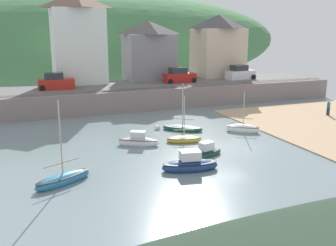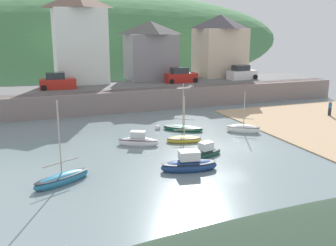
% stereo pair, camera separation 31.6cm
% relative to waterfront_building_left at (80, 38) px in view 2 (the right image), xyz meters
% --- Properties ---
extents(ground, '(48.00, 41.00, 0.61)m').
position_rel_waterfront_building_left_xyz_m(ground, '(9.51, -34.76, -7.98)').
color(ground, gray).
extents(quay_seawall, '(48.00, 9.40, 2.40)m').
position_rel_waterfront_building_left_xyz_m(quay_seawall, '(8.11, -7.70, -6.79)').
color(quay_seawall, gray).
rests_on(quay_seawall, ground).
extents(hillside_backdrop, '(80.00, 44.00, 19.00)m').
position_rel_waterfront_building_left_xyz_m(hillside_backdrop, '(7.80, 30.00, -1.49)').
color(hillside_backdrop, '#447949').
rests_on(hillside_backdrop, ground).
extents(waterfront_building_left, '(6.62, 5.81, 11.32)m').
position_rel_waterfront_building_left_xyz_m(waterfront_building_left, '(0.00, 0.00, 0.00)').
color(waterfront_building_left, white).
rests_on(waterfront_building_left, ground).
extents(waterfront_building_centre, '(6.71, 5.47, 7.83)m').
position_rel_waterfront_building_left_xyz_m(waterfront_building_centre, '(9.46, 0.00, -1.75)').
color(waterfront_building_centre, gray).
rests_on(waterfront_building_centre, ground).
extents(waterfront_building_right, '(6.84, 5.97, 8.77)m').
position_rel_waterfront_building_left_xyz_m(waterfront_building_right, '(20.08, 0.00, -1.28)').
color(waterfront_building_right, beige).
rests_on(waterfront_building_right, ground).
extents(sailboat_far_left, '(3.88, 3.45, 4.54)m').
position_rel_waterfront_building_left_xyz_m(sailboat_far_left, '(6.42, -18.73, -7.92)').
color(sailboat_far_left, '#15583E').
rests_on(sailboat_far_left, ground).
extents(fishing_boat_green, '(3.06, 1.78, 1.25)m').
position_rel_waterfront_building_left_xyz_m(fishing_boat_green, '(5.08, -26.37, -7.84)').
color(fishing_boat_green, '#1B4F3C').
rests_on(fishing_boat_green, ground).
extents(sailboat_blue_trim, '(3.48, 2.36, 1.42)m').
position_rel_waterfront_building_left_xyz_m(sailboat_blue_trim, '(1.08, -21.90, -7.79)').
color(sailboat_blue_trim, white).
rests_on(sailboat_blue_trim, ground).
extents(sailboat_tall_mast, '(3.98, 2.76, 5.48)m').
position_rel_waterfront_building_left_xyz_m(sailboat_tall_mast, '(-5.69, -27.96, -7.85)').
color(sailboat_tall_mast, teal).
rests_on(sailboat_tall_mast, ground).
extents(rowboat_small_beached, '(4.11, 2.05, 1.61)m').
position_rel_waterfront_building_left_xyz_m(rowboat_small_beached, '(2.68, -28.65, -7.75)').
color(rowboat_small_beached, navy).
rests_on(rowboat_small_beached, ground).
extents(sailboat_nearest_shore, '(3.23, 2.02, 4.06)m').
position_rel_waterfront_building_left_xyz_m(sailboat_nearest_shore, '(5.02, -22.28, -7.91)').
color(sailboat_nearest_shore, gold).
rests_on(sailboat_nearest_shore, ground).
extents(motorboat_with_cabin, '(3.12, 2.76, 4.00)m').
position_rel_waterfront_building_left_xyz_m(motorboat_with_cabin, '(11.38, -21.35, -7.83)').
color(motorboat_with_cabin, white).
rests_on(motorboat_with_cabin, ground).
extents(parked_car_near_slipway, '(4.20, 1.96, 1.95)m').
position_rel_waterfront_building_left_xyz_m(parked_car_near_slipway, '(-3.51, -4.50, -4.94)').
color(parked_car_near_slipway, '#B4241A').
rests_on(parked_car_near_slipway, ground).
extents(parked_car_by_wall, '(4.11, 1.82, 1.95)m').
position_rel_waterfront_building_left_xyz_m(parked_car_by_wall, '(12.09, -4.50, -4.94)').
color(parked_car_by_wall, '#B11E18').
rests_on(parked_car_by_wall, ground).
extents(parked_car_end_of_row, '(4.26, 2.15, 1.95)m').
position_rel_waterfront_building_left_xyz_m(parked_car_end_of_row, '(21.21, -4.50, -4.94)').
color(parked_car_end_of_row, silver).
rests_on(parked_car_end_of_row, ground).
extents(person_on_slipway, '(0.34, 0.34, 1.62)m').
position_rel_waterfront_building_left_xyz_m(person_on_slipway, '(23.67, -18.89, -7.16)').
color(person_on_slipway, '#282833').
rests_on(person_on_slipway, ground).
extents(mooring_buoy, '(0.53, 0.53, 0.53)m').
position_rel_waterfront_building_left_xyz_m(mooring_buoy, '(4.29, -17.59, -7.98)').
color(mooring_buoy, silver).
rests_on(mooring_buoy, ground).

